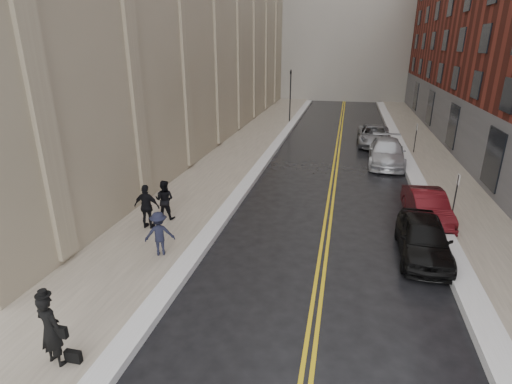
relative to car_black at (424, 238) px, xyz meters
The scene contains 18 objects.
ground 7.56m from the car_black, 144.13° to the right, with size 160.00×160.00×0.00m, color black.
sidewalk_left 15.72m from the car_black, 132.43° to the left, with size 4.00×64.00×0.15m, color gray.
sidewalk_right 11.97m from the car_black, 75.93° to the left, with size 3.00×64.00×0.15m, color gray.
lane_stripe_a 12.20m from the car_black, 107.77° to the left, with size 0.12×64.00×0.01m, color gold.
lane_stripe_b 12.12m from the car_black, 106.69° to the left, with size 0.12×64.00×0.01m, color gold.
snow_ridge_left 14.27m from the car_black, 125.59° to the left, with size 0.70×60.80×0.26m, color silver.
snow_ridge_right 11.65m from the car_black, 84.80° to the left, with size 0.85×60.80×0.30m, color silver.
traffic_signal 27.13m from the car_black, 108.77° to the left, with size 0.18×0.15×5.20m.
parking_sign_near 4.06m from the car_black, 63.33° to the left, with size 0.06×0.35×2.23m.
parking_sign_far 15.71m from the car_black, 83.40° to the left, with size 0.06×0.35×2.23m.
car_black is the anchor object (origin of this frame).
car_maroon 3.60m from the car_black, 78.71° to the left, with size 1.44×4.13×1.36m, color #470C11.
car_silver_near 12.56m from the car_black, 91.65° to the left, with size 2.25×5.53×1.60m, color #B8BAC0.
car_silver_far 18.00m from the car_black, 92.84° to the left, with size 2.49×5.39×1.50m, color gray.
pedestrian_main 12.40m from the car_black, 140.92° to the right, with size 0.71×0.46×1.94m, color black.
pedestrian_a 10.75m from the car_black, behind, with size 0.87×0.67×1.78m, color black.
pedestrian_b 9.75m from the car_black, 166.64° to the right, with size 1.09×0.63×1.69m, color black.
pedestrian_c 11.01m from the car_black, behind, with size 1.12×0.47×1.92m, color black.
Camera 1 is at (2.96, -9.89, 7.49)m, focal length 28.00 mm.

